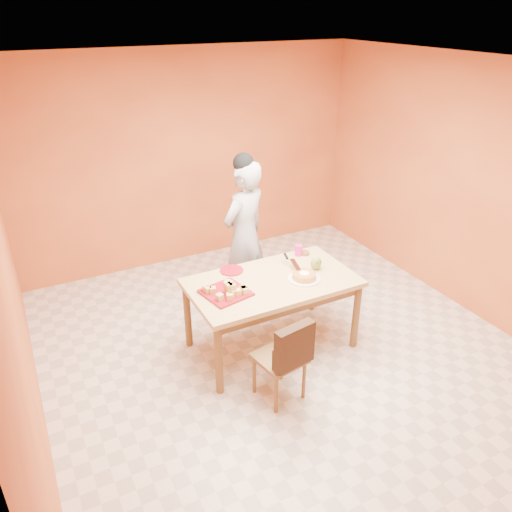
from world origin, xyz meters
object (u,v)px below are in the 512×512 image
magenta_glass (299,250)px  dining_table (272,289)px  egg_ornament (316,263)px  checker_tin (305,253)px  person (244,236)px  red_dinner_plate (232,270)px  pastry_platter (226,293)px  dining_chair (281,357)px  sponge_cake (304,276)px

magenta_glass → dining_table: bearing=-145.8°
egg_ornament → checker_tin: bearing=100.3°
magenta_glass → checker_tin: size_ratio=1.12×
person → red_dinner_plate: bearing=28.9°
person → red_dinner_plate: 0.67m
pastry_platter → dining_chair: bearing=-73.0°
sponge_cake → magenta_glass: bearing=64.3°
red_dinner_plate → magenta_glass: size_ratio=2.09×
red_dinner_plate → dining_chair: bearing=-91.4°
dining_chair → sponge_cake: (0.57, 0.57, 0.36)m
dining_chair → red_dinner_plate: dining_chair is taller
dining_chair → checker_tin: size_ratio=8.39×
pastry_platter → egg_ornament: 0.99m
dining_chair → egg_ornament: 1.11m
person → red_dinner_plate: (-0.40, -0.53, -0.08)m
magenta_glass → checker_tin: magenta_glass is taller
dining_chair → egg_ornament: bearing=31.7°
dining_chair → person: bearing=65.5°
egg_ornament → magenta_glass: (0.01, 0.35, -0.02)m
checker_tin → sponge_cake: bearing=-122.8°
dining_chair → red_dinner_plate: 1.09m
person → sponge_cake: bearing=74.5°
pastry_platter → red_dinner_plate: bearing=58.2°
dining_chair → magenta_glass: 1.36m
red_dinner_plate → magenta_glass: magenta_glass is taller
magenta_glass → egg_ornament: bearing=-92.3°
person → red_dinner_plate: person is taller
checker_tin → dining_table: bearing=-150.0°
egg_ornament → magenta_glass: egg_ornament is taller
person → magenta_glass: 0.65m
magenta_glass → checker_tin: bearing=-10.6°
dining_table → red_dinner_plate: bearing=127.2°
person → egg_ornament: person is taller
dining_chair → magenta_glass: (0.80, 1.03, 0.38)m
person → egg_ornament: size_ratio=11.72×
dining_table → checker_tin: size_ratio=16.03×
dining_table → egg_ornament: egg_ornament is taller
dining_chair → person: person is taller
magenta_glass → checker_tin: (0.07, -0.01, -0.04)m
dining_table → checker_tin: checker_tin is taller
dining_chair → magenta_glass: size_ratio=7.52×
magenta_glass → pastry_platter: bearing=-160.1°
red_dinner_plate → pastry_platter: bearing=-121.8°
dining_table → sponge_cake: size_ratio=6.96×
egg_ornament → person: bearing=135.9°
pastry_platter → sponge_cake: sponge_cake is taller
dining_table → person: size_ratio=0.95×
dining_table → pastry_platter: size_ratio=4.18×
sponge_cake → egg_ornament: (0.21, 0.11, 0.03)m
dining_chair → pastry_platter: dining_chair is taller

